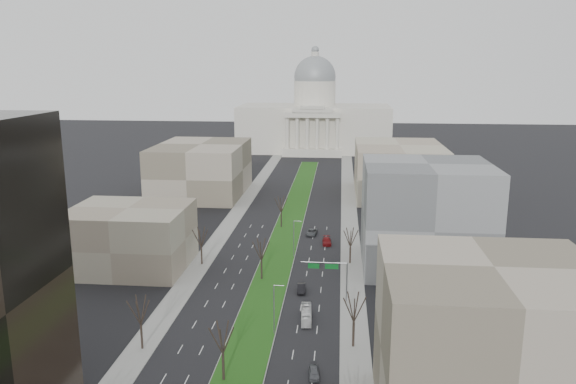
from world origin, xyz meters
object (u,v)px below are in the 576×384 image
Objects in this scene: car_grey_near at (314,372)px; car_red at (327,241)px; car_grey_far at (312,232)px; box_van at (306,314)px; car_black at (301,288)px.

car_red reaches higher than car_grey_near.
box_van reaches higher than car_grey_far.
car_red is 8.76m from car_grey_far.
car_grey_near is at bearing -93.09° from car_red.
car_grey_far reaches higher than car_grey_near.
car_black is 39.48m from car_grey_far.
car_red is (4.36, 31.86, 0.02)m from car_black.
car_red is at bearing -53.86° from car_grey_far.
box_van is at bearing 91.60° from car_grey_near.
car_red is 44.78m from box_van.
car_grey_far is (-4.15, 71.24, 0.09)m from car_grey_near.
car_grey_near is 71.36m from car_grey_far.
car_black is 0.85× the size of car_grey_far.
car_black reaches higher than car_grey_far.
car_grey_near is 32.04m from car_black.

